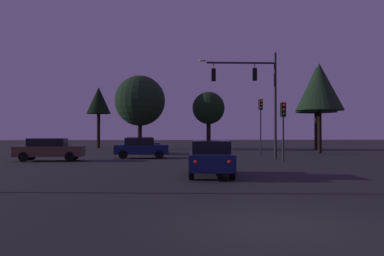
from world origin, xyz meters
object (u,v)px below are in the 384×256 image
traffic_light_corner_left (261,116)px  tree_right_cluster (209,108)px  car_far_lane (140,145)px  traffic_signal_mast_arm (255,88)px  traffic_light_corner_right (283,120)px  car_nearside_lane (211,158)px  tree_lot_edge (99,101)px  car_crossing_right (49,149)px  car_crossing_left (141,148)px  tree_left_far (319,87)px  tree_behind_sign (316,90)px  tree_center_horizon (140,101)px

traffic_light_corner_left → tree_right_cluster: size_ratio=0.72×
traffic_light_corner_left → car_far_lane: size_ratio=1.08×
traffic_signal_mast_arm → traffic_light_corner_right: bearing=-73.4°
traffic_signal_mast_arm → traffic_light_corner_left: bearing=71.6°
car_far_lane → car_nearside_lane: bearing=-77.2°
traffic_light_corner_right → tree_lot_edge: tree_lot_edge is taller
traffic_light_corner_left → car_nearside_lane: bearing=-111.4°
car_crossing_right → car_crossing_left: bearing=22.9°
car_crossing_left → car_crossing_right: 6.42m
car_far_lane → tree_left_far: tree_left_far is taller
tree_behind_sign → tree_right_cluster: 12.72m
traffic_light_corner_right → car_crossing_right: bearing=170.7°
car_crossing_right → tree_left_far: bearing=20.9°
traffic_light_corner_right → traffic_signal_mast_arm: bearing=106.6°
car_crossing_right → tree_lot_edge: tree_lot_edge is taller
tree_behind_sign → tree_right_cluster: tree_behind_sign is taller
car_crossing_left → tree_left_far: tree_left_far is taller
car_far_lane → tree_center_horizon: 10.70m
tree_left_far → car_crossing_right: bearing=-159.1°
car_crossing_left → car_far_lane: 6.40m
tree_lot_edge → traffic_signal_mast_arm: bearing=-56.5°
traffic_light_corner_right → car_nearside_lane: 9.40m
tree_left_far → tree_lot_edge: 27.60m
tree_center_horizon → tree_lot_edge: 7.77m
car_nearside_lane → tree_lot_edge: tree_lot_edge is taller
traffic_signal_mast_arm → tree_behind_sign: bearing=55.4°
car_crossing_left → tree_lot_edge: bearing=107.8°
traffic_light_corner_right → tree_center_horizon: 23.51m
car_far_lane → tree_left_far: 17.53m
car_crossing_left → tree_lot_edge: tree_lot_edge is taller
tree_behind_sign → tree_lot_edge: tree_behind_sign is taller
car_nearside_lane → tree_left_far: tree_left_far is taller
car_nearside_lane → tree_lot_edge: size_ratio=0.53×
tree_right_cluster → tree_lot_edge: bearing=153.5°
tree_right_cluster → car_far_lane: bearing=-131.9°
car_crossing_right → tree_behind_sign: 30.86m
traffic_light_corner_right → car_crossing_right: 15.52m
car_far_lane → tree_right_cluster: 11.51m
traffic_signal_mast_arm → traffic_light_corner_left: (1.68, 5.05, -1.74)m
car_crossing_right → car_far_lane: bearing=58.5°
car_nearside_lane → car_far_lane: (-4.27, 18.72, 0.00)m
traffic_light_corner_right → car_nearside_lane: traffic_light_corner_right is taller
traffic_light_corner_left → car_nearside_lane: (-6.18, -15.76, -2.57)m
traffic_light_corner_left → tree_behind_sign: (9.29, 10.84, 3.54)m
traffic_signal_mast_arm → car_nearside_lane: traffic_signal_mast_arm is taller
traffic_signal_mast_arm → tree_left_far: size_ratio=0.91×
tree_left_far → tree_lot_edge: bearing=146.4°
car_crossing_left → tree_behind_sign: bearing=36.5°
traffic_signal_mast_arm → car_far_lane: size_ratio=1.74×
traffic_light_corner_left → car_far_lane: (-10.45, 2.96, -2.57)m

